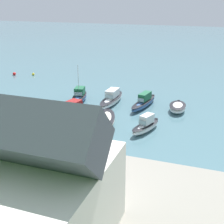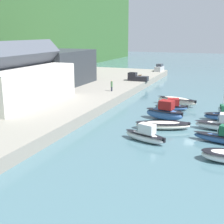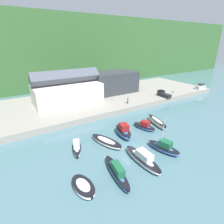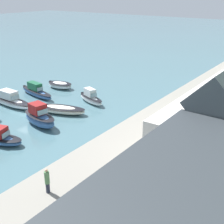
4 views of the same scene
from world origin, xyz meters
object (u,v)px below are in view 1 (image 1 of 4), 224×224
(moored_boat_1, at_px, (106,120))
(moored_boat_7, at_px, (112,99))
(moored_boat_2, at_px, (73,114))
(moored_boat_6, at_px, (144,102))
(moored_boat_8, at_px, (80,96))
(moored_boat_5, at_px, (178,107))
(mooring_buoy_0, at_px, (33,74))
(moored_boat_4, at_px, (13,108))
(moored_boat_0, at_px, (146,126))
(moored_boat_3, at_px, (35,112))
(mooring_buoy_1, at_px, (14,74))

(moored_boat_1, relative_size, moored_boat_7, 0.93)
(moored_boat_2, bearing_deg, moored_boat_7, -94.90)
(moored_boat_6, height_order, moored_boat_8, moored_boat_8)
(moored_boat_8, bearing_deg, moored_boat_2, 96.77)
(moored_boat_5, distance_m, mooring_buoy_0, 36.57)
(moored_boat_1, bearing_deg, moored_boat_4, -14.13)
(moored_boat_0, bearing_deg, moored_boat_6, -54.98)
(moored_boat_0, bearing_deg, moored_boat_7, -29.30)
(moored_boat_2, height_order, mooring_buoy_0, moored_boat_2)
(moored_boat_3, height_order, moored_boat_5, moored_boat_3)
(moored_boat_7, height_order, moored_boat_8, moored_boat_8)
(moored_boat_4, xyz_separation_m, mooring_buoy_0, (10.81, -22.01, -0.52))
(moored_boat_0, relative_size, mooring_buoy_0, 10.39)
(moored_boat_1, height_order, moored_boat_7, moored_boat_7)
(moored_boat_8, relative_size, mooring_buoy_1, 9.13)
(moored_boat_2, distance_m, mooring_buoy_1, 32.29)
(moored_boat_0, bearing_deg, mooring_buoy_1, -10.70)
(moored_boat_0, xyz_separation_m, moored_boat_8, (13.64, -8.62, 0.03))
(moored_boat_0, height_order, moored_boat_2, moored_boat_2)
(mooring_buoy_0, xyz_separation_m, mooring_buoy_1, (4.00, 1.48, 0.08))
(moored_boat_4, distance_m, mooring_buoy_1, 25.31)
(moored_boat_8, bearing_deg, moored_boat_4, 37.82)
(moored_boat_7, bearing_deg, moored_boat_8, 6.48)
(mooring_buoy_1, bearing_deg, moored_boat_6, 161.38)
(moored_boat_2, height_order, moored_boat_8, moored_boat_8)
(moored_boat_5, bearing_deg, moored_boat_3, 20.93)
(moored_boat_2, relative_size, moored_boat_5, 1.25)
(moored_boat_2, relative_size, mooring_buoy_1, 8.67)
(moored_boat_1, bearing_deg, moored_boat_3, -12.48)
(moored_boat_5, bearing_deg, moored_boat_4, 16.82)
(moored_boat_5, bearing_deg, moored_boat_2, 29.96)
(moored_boat_3, height_order, mooring_buoy_1, moored_boat_3)
(moored_boat_4, height_order, moored_boat_7, moored_boat_7)
(moored_boat_2, distance_m, moored_boat_8, 9.14)
(moored_boat_1, relative_size, mooring_buoy_0, 13.93)
(moored_boat_7, bearing_deg, moored_boat_1, 106.25)
(moored_boat_2, distance_m, moored_boat_7, 9.45)
(moored_boat_5, bearing_deg, moored_boat_8, -2.55)
(moored_boat_6, distance_m, moored_boat_7, 5.40)
(moored_boat_1, relative_size, moored_boat_2, 1.27)
(moored_boat_4, bearing_deg, moored_boat_0, -164.93)
(moored_boat_1, distance_m, moored_boat_2, 4.82)
(moored_boat_4, bearing_deg, moored_boat_1, -161.66)
(moored_boat_4, relative_size, moored_boat_8, 1.18)
(moored_boat_0, distance_m, moored_boat_6, 9.79)
(moored_boat_7, bearing_deg, mooring_buoy_0, -27.33)
(moored_boat_2, height_order, moored_boat_3, moored_boat_2)
(moored_boat_6, bearing_deg, mooring_buoy_0, -13.46)
(moored_boat_0, height_order, mooring_buoy_0, moored_boat_0)
(moored_boat_1, distance_m, moored_boat_5, 12.03)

